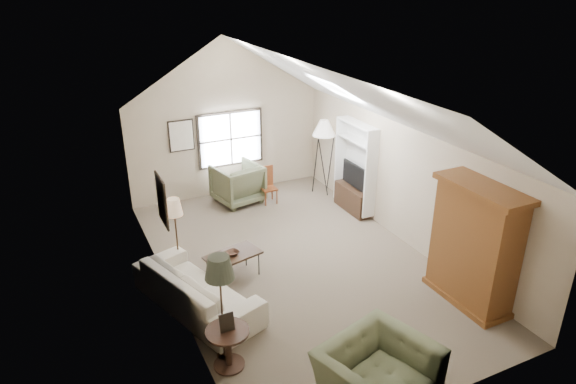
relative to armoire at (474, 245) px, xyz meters
name	(u,v)px	position (x,y,z in m)	size (l,w,h in m)	color
room_shell	(298,106)	(-2.18, 2.40, 2.11)	(5.01, 8.01, 4.00)	brown
window	(231,139)	(-2.08, 6.36, 0.35)	(1.72, 0.08, 1.42)	black
skylight	(336,88)	(-0.88, 3.30, 2.12)	(0.80, 1.20, 0.52)	white
wall_art	(172,166)	(-4.06, 4.34, 0.63)	(1.97, 3.71, 0.88)	black
armoire	(474,245)	(0.00, 0.00, 0.00)	(0.60, 1.50, 2.20)	brown
tv_alcove	(355,166)	(0.16, 4.00, 0.05)	(0.32, 1.30, 2.10)	white
media_console	(353,199)	(0.14, 4.00, -0.80)	(0.34, 1.18, 0.60)	#382316
tv_panel	(354,175)	(0.14, 4.00, -0.18)	(0.05, 0.90, 0.55)	black
sofa	(197,289)	(-4.38, 1.86, -0.72)	(2.57, 1.01, 0.75)	beige
armchair_near	(377,378)	(-2.85, -1.30, -0.64)	(1.41, 1.24, 0.92)	#565C40
armchair_far	(238,183)	(-2.19, 5.69, -0.60)	(1.06, 1.09, 0.99)	#5A5B3F
coffee_table	(233,266)	(-3.50, 2.45, -0.84)	(1.02, 0.57, 0.52)	#392717
bowl	(233,253)	(-3.50, 2.45, -0.55)	(0.24, 0.24, 0.06)	#3D2519
side_table	(228,348)	(-4.38, 0.26, -0.78)	(0.64, 0.64, 0.64)	#352016
side_chair	(269,185)	(-1.51, 5.29, -0.63)	(0.36, 0.36, 0.93)	brown
tripod_lamp	(323,156)	(0.02, 5.28, -0.10)	(0.58, 0.58, 2.00)	white
dark_lamp	(222,308)	(-4.38, 0.46, -0.20)	(0.43, 0.43, 1.80)	#282B1E
tan_lamp	(177,236)	(-4.38, 3.06, -0.29)	(0.32, 0.32, 1.61)	tan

